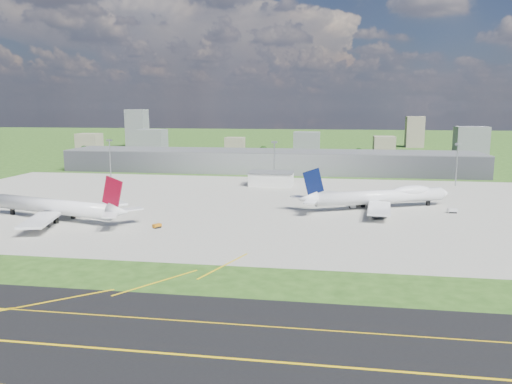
# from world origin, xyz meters

# --- Properties ---
(ground) EXTENTS (1400.00, 1400.00, 0.00)m
(ground) POSITION_xyz_m (0.00, 150.00, 0.00)
(ground) COLOR #284917
(ground) RESTS_ON ground
(taxiway) EXTENTS (1400.00, 60.00, 0.06)m
(taxiway) POSITION_xyz_m (0.00, -110.00, 0.03)
(taxiway) COLOR black
(taxiway) RESTS_ON ground
(apron) EXTENTS (360.00, 190.00, 0.08)m
(apron) POSITION_xyz_m (10.00, 40.00, 0.04)
(apron) COLOR gray
(apron) RESTS_ON ground
(terminal) EXTENTS (300.00, 42.00, 15.00)m
(terminal) POSITION_xyz_m (0.00, 165.00, 7.50)
(terminal) COLOR slate
(terminal) RESTS_ON ground
(ops_building) EXTENTS (26.00, 16.00, 8.00)m
(ops_building) POSITION_xyz_m (10.00, 100.00, 4.00)
(ops_building) COLOR silver
(ops_building) RESTS_ON ground
(mast_west) EXTENTS (3.50, 2.00, 25.90)m
(mast_west) POSITION_xyz_m (-100.00, 115.00, 17.71)
(mast_west) COLOR gray
(mast_west) RESTS_ON ground
(mast_center) EXTENTS (3.50, 2.00, 25.90)m
(mast_center) POSITION_xyz_m (10.00, 115.00, 17.71)
(mast_center) COLOR gray
(mast_center) RESTS_ON ground
(mast_east) EXTENTS (3.50, 2.00, 25.90)m
(mast_east) POSITION_xyz_m (120.00, 115.00, 17.71)
(mast_east) COLOR gray
(mast_east) RESTS_ON ground
(airliner_red_twin) EXTENTS (73.96, 56.54, 20.63)m
(airliner_red_twin) POSITION_xyz_m (-67.26, -6.36, 5.49)
(airliner_red_twin) COLOR white
(airliner_red_twin) RESTS_ON ground
(airliner_blue_quad) EXTENTS (73.69, 55.88, 20.44)m
(airliner_blue_quad) POSITION_xyz_m (69.07, 39.32, 5.68)
(airliner_blue_quad) COLOR white
(airliner_blue_quad) RESTS_ON ground
(tug_yellow) EXTENTS (3.46, 3.77, 1.67)m
(tug_yellow) POSITION_xyz_m (-21.37, -13.16, 0.88)
(tug_yellow) COLOR #C56E0B
(tug_yellow) RESTS_ON ground
(van_white_near) EXTENTS (3.07, 5.73, 2.76)m
(van_white_near) POSITION_xyz_m (56.30, 38.96, 1.39)
(van_white_near) COLOR white
(van_white_near) RESTS_ON ground
(van_white_far) EXTENTS (4.21, 2.30, 2.15)m
(van_white_far) POSITION_xyz_m (100.54, 34.16, 1.10)
(van_white_far) COLOR silver
(van_white_far) RESTS_ON ground
(bldg_far_w) EXTENTS (24.00, 20.00, 18.00)m
(bldg_far_w) POSITION_xyz_m (-220.00, 320.00, 9.00)
(bldg_far_w) COLOR gray
(bldg_far_w) RESTS_ON ground
(bldg_w) EXTENTS (28.00, 22.00, 24.00)m
(bldg_w) POSITION_xyz_m (-140.00, 300.00, 12.00)
(bldg_w) COLOR slate
(bldg_w) RESTS_ON ground
(bldg_cw) EXTENTS (20.00, 18.00, 14.00)m
(bldg_cw) POSITION_xyz_m (-60.00, 340.00, 7.00)
(bldg_cw) COLOR gray
(bldg_cw) RESTS_ON ground
(bldg_c) EXTENTS (26.00, 20.00, 22.00)m
(bldg_c) POSITION_xyz_m (20.00, 310.00, 11.00)
(bldg_c) COLOR slate
(bldg_c) RESTS_ON ground
(bldg_ce) EXTENTS (22.00, 24.00, 16.00)m
(bldg_ce) POSITION_xyz_m (100.00, 350.00, 8.00)
(bldg_ce) COLOR gray
(bldg_ce) RESTS_ON ground
(bldg_e) EXTENTS (30.00, 22.00, 28.00)m
(bldg_e) POSITION_xyz_m (180.00, 320.00, 14.00)
(bldg_e) COLOR slate
(bldg_e) RESTS_ON ground
(bldg_tall_w) EXTENTS (22.00, 20.00, 44.00)m
(bldg_tall_w) POSITION_xyz_m (-180.00, 360.00, 22.00)
(bldg_tall_w) COLOR slate
(bldg_tall_w) RESTS_ON ground
(bldg_tall_e) EXTENTS (20.00, 18.00, 36.00)m
(bldg_tall_e) POSITION_xyz_m (140.00, 410.00, 18.00)
(bldg_tall_e) COLOR gray
(bldg_tall_e) RESTS_ON ground
(tree_far_w) EXTENTS (7.20, 7.20, 8.80)m
(tree_far_w) POSITION_xyz_m (-200.00, 270.00, 5.18)
(tree_far_w) COLOR #382314
(tree_far_w) RESTS_ON ground
(tree_w) EXTENTS (6.75, 6.75, 8.25)m
(tree_w) POSITION_xyz_m (-110.00, 265.00, 4.86)
(tree_w) COLOR #382314
(tree_w) RESTS_ON ground
(tree_c) EXTENTS (8.10, 8.10, 9.90)m
(tree_c) POSITION_xyz_m (-20.00, 280.00, 5.84)
(tree_c) COLOR #382314
(tree_c) RESTS_ON ground
(tree_e) EXTENTS (7.65, 7.65, 9.35)m
(tree_e) POSITION_xyz_m (70.00, 275.00, 5.51)
(tree_e) COLOR #382314
(tree_e) RESTS_ON ground
(tree_far_e) EXTENTS (6.30, 6.30, 7.70)m
(tree_far_e) POSITION_xyz_m (160.00, 285.00, 4.53)
(tree_far_e) COLOR #382314
(tree_far_e) RESTS_ON ground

